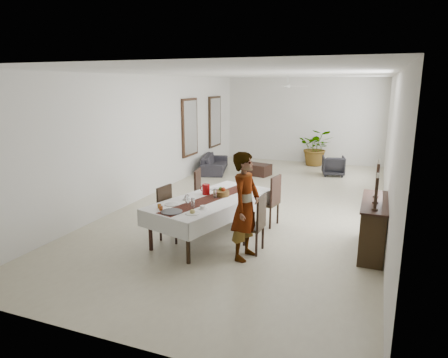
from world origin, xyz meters
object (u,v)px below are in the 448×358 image
Objects in this scene: woman at (245,206)px; sideboard_body at (373,227)px; red_pitcher at (206,189)px; dining_table_top at (211,200)px; sofa at (215,163)px.

sideboard_body is (2.06, 1.08, -0.48)m from woman.
sideboard_body is at bearing 3.07° from red_pitcher.
dining_table_top reaches higher than sofa.
woman is 1.22× the size of sideboard_body.
red_pitcher is at bearing -176.93° from sideboard_body.
red_pitcher is (-0.21, 0.22, 0.14)m from dining_table_top.
red_pitcher is 5.84m from sofa.
red_pitcher is at bearing 58.66° from woman.
woman is at bearing -38.68° from red_pitcher.
dining_table_top is at bearing -172.50° from sideboard_body.
red_pitcher is 0.14× the size of sideboard_body.
red_pitcher reaches higher than dining_table_top.
sideboard_body reaches higher than dining_table_top.
woman is 7.13m from sofa.
woman reaches higher than sofa.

